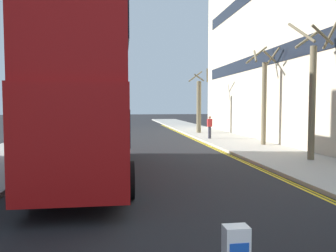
% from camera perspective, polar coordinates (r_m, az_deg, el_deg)
% --- Properties ---
extents(sidewalk_right, '(4.00, 80.00, 0.14)m').
position_cam_1_polar(sidewalk_right, '(18.88, 16.00, -4.13)').
color(sidewalk_right, '#ADA89E').
rests_on(sidewalk_right, ground).
extents(sidewalk_left, '(4.00, 80.00, 0.14)m').
position_cam_1_polar(sidewalk_left, '(17.96, -25.36, -4.73)').
color(sidewalk_left, '#ADA89E').
rests_on(sidewalk_left, ground).
extents(kerb_line_outer, '(0.10, 56.00, 0.01)m').
position_cam_1_polar(kerb_line_outer, '(16.26, 12.17, -5.54)').
color(kerb_line_outer, yellow).
rests_on(kerb_line_outer, ground).
extents(kerb_line_inner, '(0.10, 56.00, 0.01)m').
position_cam_1_polar(kerb_line_inner, '(16.20, 11.64, -5.57)').
color(kerb_line_inner, yellow).
rests_on(kerb_line_inner, ground).
extents(double_decker_bus_away, '(2.93, 10.85, 5.64)m').
position_cam_1_polar(double_decker_bus_away, '(12.53, -12.72, 5.64)').
color(double_decker_bus_away, red).
rests_on(double_decker_bus_away, ground).
extents(pedestrian_far, '(0.34, 0.22, 1.62)m').
position_cam_1_polar(pedestrian_far, '(24.52, 7.03, -0.12)').
color(pedestrian_far, '#2D2D38').
rests_on(pedestrian_far, sidewalk_right).
extents(street_tree_near, '(1.74, 1.61, 6.10)m').
position_cam_1_polar(street_tree_near, '(21.41, 15.81, 4.90)').
color(street_tree_near, '#6B6047').
rests_on(street_tree_near, sidewalk_right).
extents(street_tree_mid, '(1.89, 1.58, 6.04)m').
position_cam_1_polar(street_tree_mid, '(16.18, 23.17, 5.43)').
color(street_tree_mid, '#6B6047').
rests_on(street_tree_mid, sidewalk_right).
extents(street_tree_far, '(1.78, 1.78, 5.49)m').
position_cam_1_polar(street_tree_far, '(29.59, 5.23, 3.62)').
color(street_tree_far, '#6B6047').
rests_on(street_tree_far, sidewalk_right).
extents(townhouse_terrace_right, '(10.08, 28.00, 14.89)m').
position_cam_1_polar(townhouse_terrace_right, '(26.93, 25.77, 13.69)').
color(townhouse_terrace_right, beige).
rests_on(townhouse_terrace_right, ground).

